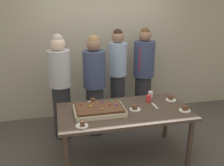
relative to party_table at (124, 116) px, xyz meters
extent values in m
plane|color=#4C4742|center=(0.00, 0.00, -0.65)|extent=(12.00, 12.00, 0.00)
cube|color=#B2A893|center=(0.00, 1.60, 0.85)|extent=(8.00, 0.12, 3.00)
cube|color=#47382D|center=(0.00, 0.00, 0.06)|extent=(1.77, 0.91, 0.04)
cylinder|color=#47382D|center=(-0.81, -0.37, -0.30)|extent=(0.07, 0.07, 0.69)
cylinder|color=#47382D|center=(0.81, -0.37, -0.30)|extent=(0.07, 0.07, 0.69)
cylinder|color=#47382D|center=(-0.81, 0.37, -0.30)|extent=(0.07, 0.07, 0.69)
cylinder|color=#47382D|center=(0.81, 0.37, -0.30)|extent=(0.07, 0.07, 0.69)
cube|color=beige|center=(-0.34, 0.01, 0.09)|extent=(0.66, 0.44, 0.01)
cube|color=beige|center=(-0.34, -0.21, 0.12)|extent=(0.66, 0.01, 0.05)
cube|color=beige|center=(-0.34, 0.22, 0.12)|extent=(0.66, 0.01, 0.05)
cube|color=beige|center=(-0.66, 0.01, 0.12)|extent=(0.01, 0.44, 0.05)
cube|color=beige|center=(-0.01, 0.01, 0.12)|extent=(0.01, 0.44, 0.05)
cube|color=brown|center=(-0.34, 0.01, 0.13)|extent=(0.59, 0.37, 0.07)
sphere|color=orange|center=(-0.32, -0.09, 0.18)|extent=(0.03, 0.03, 0.03)
sphere|color=green|center=(-0.14, 0.13, 0.18)|extent=(0.03, 0.03, 0.03)
sphere|color=purple|center=(-0.28, 0.14, 0.18)|extent=(0.03, 0.03, 0.03)
sphere|color=red|center=(-0.19, 0.04, 0.18)|extent=(0.03, 0.03, 0.03)
sphere|color=red|center=(-0.57, 0.13, 0.18)|extent=(0.03, 0.03, 0.03)
sphere|color=yellow|center=(-0.45, 0.03, 0.18)|extent=(0.03, 0.03, 0.03)
sphere|color=purple|center=(-0.10, 0.01, 0.18)|extent=(0.03, 0.03, 0.03)
cylinder|color=white|center=(0.15, -0.01, 0.09)|extent=(0.15, 0.15, 0.01)
cube|color=brown|center=(0.14, -0.01, 0.12)|extent=(0.06, 0.07, 0.05)
cylinder|color=white|center=(0.77, 0.18, 0.09)|extent=(0.15, 0.15, 0.01)
cube|color=brown|center=(0.77, 0.19, 0.12)|extent=(0.05, 0.07, 0.05)
cylinder|color=white|center=(-0.61, -0.31, 0.09)|extent=(0.15, 0.15, 0.01)
cube|color=brown|center=(-0.60, -0.32, 0.13)|extent=(0.05, 0.06, 0.07)
cylinder|color=white|center=(0.79, -0.19, 0.09)|extent=(0.15, 0.15, 0.01)
cube|color=brown|center=(0.79, -0.19, 0.12)|extent=(0.07, 0.06, 0.06)
cylinder|color=white|center=(-0.38, 0.34, 0.09)|extent=(0.15, 0.15, 0.01)
cube|color=brown|center=(-0.37, 0.34, 0.12)|extent=(0.07, 0.06, 0.06)
cylinder|color=white|center=(0.51, 0.34, 0.13)|extent=(0.07, 0.07, 0.10)
cylinder|color=red|center=(0.43, 0.21, 0.13)|extent=(0.07, 0.07, 0.10)
cube|color=silver|center=(0.45, 0.04, 0.09)|extent=(0.03, 0.20, 0.01)
cylinder|color=#28282D|center=(0.67, 1.12, -0.23)|extent=(0.29, 0.29, 0.83)
cylinder|color=#384266|center=(0.67, 1.12, 0.50)|extent=(0.37, 0.37, 0.63)
cube|color=maroon|center=(0.55, 0.99, 0.53)|extent=(0.04, 0.02, 0.40)
sphere|color=#8C664C|center=(0.67, 1.12, 0.90)|extent=(0.21, 0.21, 0.21)
sphere|color=brown|center=(0.67, 1.12, 0.96)|extent=(0.16, 0.16, 0.16)
cylinder|color=#28282D|center=(-0.81, 0.77, -0.21)|extent=(0.28, 0.28, 0.88)
cylinder|color=#B2B2B7|center=(-0.81, 0.77, 0.51)|extent=(0.35, 0.35, 0.55)
sphere|color=beige|center=(-0.81, 0.77, 0.88)|extent=(0.22, 0.22, 0.22)
sphere|color=#B2A899|center=(-0.81, 0.77, 0.94)|extent=(0.17, 0.17, 0.17)
cylinder|color=#28282D|center=(0.18, 1.08, -0.20)|extent=(0.25, 0.25, 0.89)
cylinder|color=#93ADCC|center=(0.18, 1.08, 0.53)|extent=(0.31, 0.31, 0.56)
sphere|color=#8C664C|center=(0.18, 1.08, 0.90)|extent=(0.21, 0.21, 0.21)
sphere|color=black|center=(0.18, 1.08, 0.96)|extent=(0.16, 0.16, 0.16)
cylinder|color=#28282D|center=(-0.28, 0.78, -0.24)|extent=(0.28, 0.28, 0.82)
cylinder|color=#384266|center=(-0.28, 0.78, 0.46)|extent=(0.35, 0.35, 0.58)
sphere|color=#8C664C|center=(-0.28, 0.78, 0.85)|extent=(0.22, 0.22, 0.22)
sphere|color=olive|center=(-0.28, 0.78, 0.91)|extent=(0.17, 0.17, 0.17)
camera|label=1|loc=(-0.85, -2.95, 1.52)|focal=40.13mm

